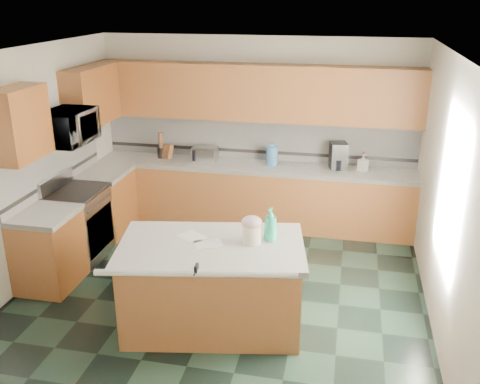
% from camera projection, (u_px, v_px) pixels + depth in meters
% --- Properties ---
extents(floor, '(4.60, 4.60, 0.00)m').
position_uv_depth(floor, '(221.00, 292.00, 6.19)').
color(floor, black).
rests_on(floor, ground).
extents(ceiling, '(4.60, 4.60, 0.00)m').
position_uv_depth(ceiling, '(218.00, 53.00, 5.24)').
color(ceiling, white).
rests_on(ceiling, ground).
extents(wall_back, '(4.60, 0.04, 2.70)m').
position_uv_depth(wall_back, '(258.00, 130.00, 7.84)').
color(wall_back, silver).
rests_on(wall_back, ground).
extents(wall_front, '(4.60, 0.04, 2.70)m').
position_uv_depth(wall_front, '(137.00, 295.00, 3.59)').
color(wall_front, silver).
rests_on(wall_front, ground).
extents(wall_left, '(0.04, 4.60, 2.70)m').
position_uv_depth(wall_left, '(25.00, 168.00, 6.16)').
color(wall_left, silver).
rests_on(wall_left, ground).
extents(wall_right, '(0.04, 4.60, 2.70)m').
position_uv_depth(wall_right, '(448.00, 198.00, 5.27)').
color(wall_right, silver).
rests_on(wall_right, ground).
extents(back_base_cab, '(4.60, 0.60, 0.86)m').
position_uv_depth(back_base_cab, '(253.00, 197.00, 7.87)').
color(back_base_cab, '#5F3011').
rests_on(back_base_cab, ground).
extents(back_countertop, '(4.60, 0.64, 0.06)m').
position_uv_depth(back_countertop, '(253.00, 167.00, 7.71)').
color(back_countertop, silver).
rests_on(back_countertop, back_base_cab).
extents(back_upper_cab, '(4.60, 0.33, 0.78)m').
position_uv_depth(back_upper_cab, '(256.00, 92.00, 7.47)').
color(back_upper_cab, '#5F3011').
rests_on(back_upper_cab, wall_back).
extents(back_backsplash, '(4.60, 0.02, 0.63)m').
position_uv_depth(back_backsplash, '(257.00, 139.00, 7.85)').
color(back_backsplash, silver).
rests_on(back_backsplash, back_countertop).
extents(back_accent_band, '(4.60, 0.01, 0.05)m').
position_uv_depth(back_accent_band, '(257.00, 151.00, 7.92)').
color(back_accent_band, black).
rests_on(back_accent_band, back_countertop).
extents(left_base_cab_rear, '(0.60, 0.82, 0.86)m').
position_uv_depth(left_base_cab_rear, '(106.00, 204.00, 7.61)').
color(left_base_cab_rear, '#5F3011').
rests_on(left_base_cab_rear, ground).
extents(left_counter_rear, '(0.64, 0.82, 0.06)m').
position_uv_depth(left_counter_rear, '(103.00, 173.00, 7.45)').
color(left_counter_rear, silver).
rests_on(left_counter_rear, left_base_cab_rear).
extents(left_base_cab_front, '(0.60, 0.72, 0.86)m').
position_uv_depth(left_base_cab_front, '(49.00, 252.00, 6.21)').
color(left_base_cab_front, '#5F3011').
rests_on(left_base_cab_front, ground).
extents(left_counter_front, '(0.64, 0.72, 0.06)m').
position_uv_depth(left_counter_front, '(44.00, 215.00, 6.04)').
color(left_counter_front, silver).
rests_on(left_counter_front, left_base_cab_front).
extents(left_backsplash, '(0.02, 2.30, 0.63)m').
position_uv_depth(left_backsplash, '(53.00, 164.00, 6.70)').
color(left_backsplash, silver).
rests_on(left_backsplash, wall_left).
extents(left_accent_band, '(0.01, 2.30, 0.05)m').
position_uv_depth(left_accent_band, '(56.00, 179.00, 6.77)').
color(left_accent_band, black).
rests_on(left_accent_band, wall_left).
extents(left_upper_cab_rear, '(0.33, 1.09, 0.78)m').
position_uv_depth(left_upper_cab_rear, '(91.00, 96.00, 7.23)').
color(left_upper_cab_rear, '#5F3011').
rests_on(left_upper_cab_rear, wall_left).
extents(left_upper_cab_front, '(0.33, 0.72, 0.78)m').
position_uv_depth(left_upper_cab_front, '(19.00, 124.00, 5.70)').
color(left_upper_cab_front, '#5F3011').
rests_on(left_upper_cab_front, wall_left).
extents(range_body, '(0.60, 0.76, 0.88)m').
position_uv_depth(range_body, '(79.00, 225.00, 6.88)').
color(range_body, '#B7B7BC').
rests_on(range_body, ground).
extents(range_oven_door, '(0.02, 0.68, 0.55)m').
position_uv_depth(range_oven_door, '(100.00, 230.00, 6.84)').
color(range_oven_door, black).
rests_on(range_oven_door, range_body).
extents(range_cooktop, '(0.62, 0.78, 0.04)m').
position_uv_depth(range_cooktop, '(75.00, 192.00, 6.72)').
color(range_cooktop, black).
rests_on(range_cooktop, range_body).
extents(range_handle, '(0.02, 0.66, 0.02)m').
position_uv_depth(range_handle, '(100.00, 203.00, 6.70)').
color(range_handle, '#B7B7BC').
rests_on(range_handle, range_body).
extents(range_backguard, '(0.06, 0.76, 0.18)m').
position_uv_depth(range_backguard, '(55.00, 182.00, 6.73)').
color(range_backguard, '#B7B7BC').
rests_on(range_backguard, range_body).
extents(microwave, '(0.50, 0.73, 0.41)m').
position_uv_depth(microwave, '(68.00, 127.00, 6.43)').
color(microwave, '#B7B7BC').
rests_on(microwave, wall_left).
extents(island_base, '(1.88, 1.28, 0.86)m').
position_uv_depth(island_base, '(212.00, 288.00, 5.45)').
color(island_base, '#5F3011').
rests_on(island_base, ground).
extents(island_top, '(2.00, 1.40, 0.06)m').
position_uv_depth(island_top, '(211.00, 247.00, 5.29)').
color(island_top, silver).
rests_on(island_top, island_base).
extents(island_bullnose, '(1.82, 0.38, 0.06)m').
position_uv_depth(island_bullnose, '(196.00, 274.00, 4.79)').
color(island_bullnose, silver).
rests_on(island_bullnose, island_base).
extents(treat_jar, '(0.21, 0.21, 0.19)m').
position_uv_depth(treat_jar, '(252.00, 234.00, 5.27)').
color(treat_jar, white).
rests_on(treat_jar, island_top).
extents(treat_jar_lid, '(0.20, 0.20, 0.13)m').
position_uv_depth(treat_jar_lid, '(252.00, 222.00, 5.23)').
color(treat_jar_lid, '#D6A8B2').
rests_on(treat_jar_lid, treat_jar).
extents(treat_jar_knob, '(0.07, 0.02, 0.02)m').
position_uv_depth(treat_jar_knob, '(252.00, 218.00, 5.21)').
color(treat_jar_knob, tan).
rests_on(treat_jar_knob, treat_jar_lid).
extents(treat_jar_knob_end_l, '(0.04, 0.04, 0.04)m').
position_uv_depth(treat_jar_knob_end_l, '(248.00, 218.00, 5.22)').
color(treat_jar_knob_end_l, tan).
rests_on(treat_jar_knob_end_l, treat_jar_lid).
extents(treat_jar_knob_end_r, '(0.04, 0.04, 0.04)m').
position_uv_depth(treat_jar_knob_end_r, '(255.00, 218.00, 5.21)').
color(treat_jar_knob_end_r, tan).
rests_on(treat_jar_knob_end_r, treat_jar_lid).
extents(soap_bottle_island, '(0.16, 0.16, 0.35)m').
position_uv_depth(soap_bottle_island, '(271.00, 224.00, 5.31)').
color(soap_bottle_island, '#1B8F6C').
rests_on(soap_bottle_island, island_top).
extents(paper_sheet_a, '(0.33, 0.30, 0.00)m').
position_uv_depth(paper_sheet_a, '(208.00, 244.00, 5.29)').
color(paper_sheet_a, white).
rests_on(paper_sheet_a, island_top).
extents(paper_sheet_b, '(0.34, 0.32, 0.00)m').
position_uv_depth(paper_sheet_b, '(193.00, 237.00, 5.44)').
color(paper_sheet_b, white).
rests_on(paper_sheet_b, island_top).
extents(clamp_body, '(0.03, 0.09, 0.08)m').
position_uv_depth(clamp_body, '(196.00, 269.00, 4.79)').
color(clamp_body, black).
rests_on(clamp_body, island_top).
extents(clamp_handle, '(0.01, 0.06, 0.01)m').
position_uv_depth(clamp_handle, '(195.00, 274.00, 4.75)').
color(clamp_handle, black).
rests_on(clamp_handle, island_top).
extents(knife_block, '(0.17, 0.19, 0.23)m').
position_uv_depth(knife_block, '(168.00, 152.00, 7.96)').
color(knife_block, '#472814').
rests_on(knife_block, back_countertop).
extents(utensil_crock, '(0.13, 0.13, 0.16)m').
position_uv_depth(utensil_crock, '(162.00, 152.00, 8.02)').
color(utensil_crock, black).
rests_on(utensil_crock, back_countertop).
extents(utensil_bundle, '(0.07, 0.07, 0.23)m').
position_uv_depth(utensil_bundle, '(161.00, 140.00, 7.95)').
color(utensil_bundle, '#472814').
rests_on(utensil_bundle, utensil_crock).
extents(toaster_oven, '(0.36, 0.25, 0.21)m').
position_uv_depth(toaster_oven, '(205.00, 154.00, 7.85)').
color(toaster_oven, '#B7B7BC').
rests_on(toaster_oven, back_countertop).
extents(toaster_oven_door, '(0.32, 0.01, 0.17)m').
position_uv_depth(toaster_oven_door, '(203.00, 156.00, 7.75)').
color(toaster_oven_door, black).
rests_on(toaster_oven_door, toaster_oven).
extents(paper_towel, '(0.11, 0.11, 0.25)m').
position_uv_depth(paper_towel, '(274.00, 156.00, 7.70)').
color(paper_towel, white).
rests_on(paper_towel, back_countertop).
extents(paper_towel_base, '(0.16, 0.16, 0.01)m').
position_uv_depth(paper_towel_base, '(274.00, 164.00, 7.74)').
color(paper_towel_base, '#B7B7BC').
rests_on(paper_towel_base, back_countertop).
extents(water_jug, '(0.17, 0.17, 0.28)m').
position_uv_depth(water_jug, '(272.00, 156.00, 7.66)').
color(water_jug, '#4C87C4').
rests_on(water_jug, back_countertop).
extents(water_jug_neck, '(0.08, 0.08, 0.04)m').
position_uv_depth(water_jug_neck, '(272.00, 145.00, 7.60)').
color(water_jug_neck, '#4C87C4').
rests_on(water_jug_neck, water_jug).
extents(coffee_maker, '(0.27, 0.29, 0.38)m').
position_uv_depth(coffee_maker, '(338.00, 156.00, 7.48)').
color(coffee_maker, black).
rests_on(coffee_maker, back_countertop).
extents(coffee_carafe, '(0.15, 0.15, 0.15)m').
position_uv_depth(coffee_carafe, '(338.00, 164.00, 7.47)').
color(coffee_carafe, black).
rests_on(coffee_carafe, back_countertop).
extents(soap_bottle_back, '(0.16, 0.16, 0.24)m').
position_uv_depth(soap_bottle_back, '(363.00, 162.00, 7.41)').
color(soap_bottle_back, white).
rests_on(soap_bottle_back, back_countertop).
extents(soap_back_cap, '(0.02, 0.02, 0.03)m').
position_uv_depth(soap_back_cap, '(364.00, 153.00, 7.36)').
color(soap_back_cap, red).
rests_on(soap_back_cap, soap_bottle_back).
extents(window_light_proxy, '(0.02, 1.40, 1.10)m').
position_uv_depth(window_light_proxy, '(450.00, 191.00, 5.04)').
color(window_light_proxy, white).
rests_on(window_light_proxy, wall_right).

